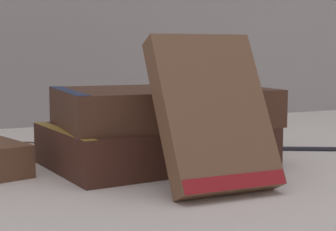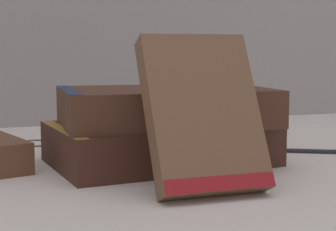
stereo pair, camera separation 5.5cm
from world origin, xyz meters
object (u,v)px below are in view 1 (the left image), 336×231
object	(u,v)px
book_flat_bottom	(153,144)
book_leaning_front	(214,118)
book_flat_top	(159,107)
reading_glasses	(46,144)
pocket_watch	(215,85)
fountain_pen	(320,147)

from	to	relation	value
book_flat_bottom	book_leaning_front	world-z (taller)	book_leaning_front
book_flat_top	reading_glasses	bearing A→B (deg)	119.15
book_flat_bottom	reading_glasses	world-z (taller)	book_flat_bottom
book_flat_bottom	book_flat_top	xyz separation A→B (m)	(0.00, -0.01, 0.04)
pocket_watch	book_leaning_front	bearing A→B (deg)	-120.01
book_leaning_front	fountain_pen	bearing A→B (deg)	28.26
book_leaning_front	reading_glasses	world-z (taller)	book_leaning_front
reading_glasses	fountain_pen	bearing A→B (deg)	-11.31
reading_glasses	book_flat_bottom	bearing A→B (deg)	-44.51
reading_glasses	fountain_pen	distance (m)	0.33
book_flat_bottom	fountain_pen	world-z (taller)	book_flat_bottom
book_flat_top	reading_glasses	distance (m)	0.19
book_flat_top	book_leaning_front	xyz separation A→B (m)	(-0.00, -0.12, 0.00)
book_leaning_front	fountain_pen	distance (m)	0.24
fountain_pen	book_flat_top	bearing A→B (deg)	-153.67
book_flat_bottom	book_leaning_front	size ratio (longest dim) A/B	1.75
book_leaning_front	fountain_pen	xyz separation A→B (m)	(0.21, 0.11, -0.06)
book_leaning_front	book_flat_top	bearing A→B (deg)	89.59
book_flat_top	fountain_pen	world-z (taller)	book_flat_top
book_flat_bottom	fountain_pen	bearing A→B (deg)	-9.20
fountain_pen	reading_glasses	bearing A→B (deg)	177.21
book_flat_bottom	book_flat_top	world-z (taller)	book_flat_top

